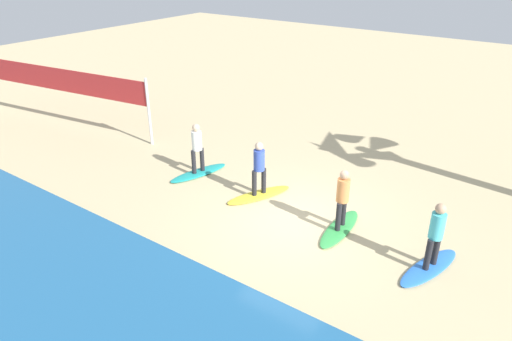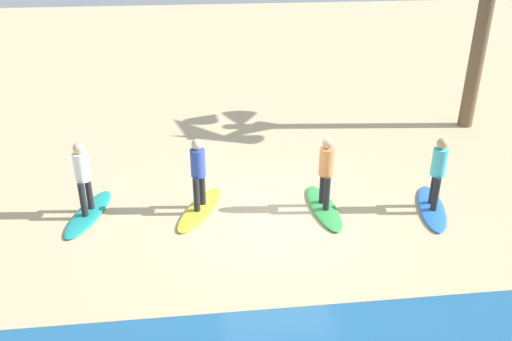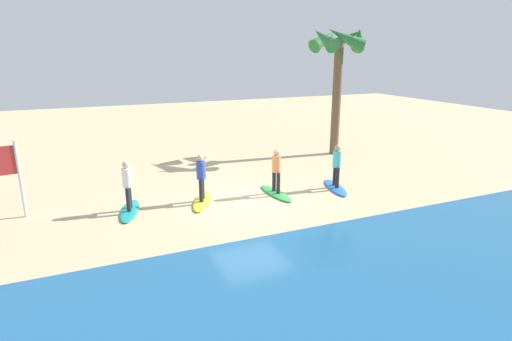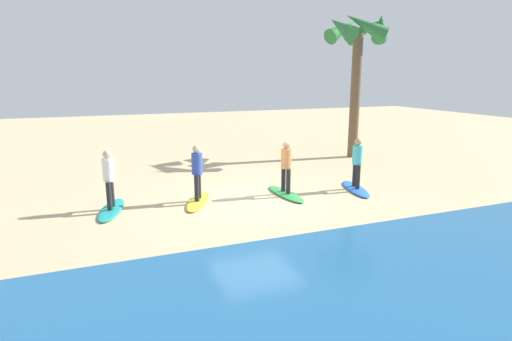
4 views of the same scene
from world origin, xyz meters
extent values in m
plane|color=#CCB789|center=(0.00, 0.00, 0.00)|extent=(60.00, 60.00, 0.00)
ellipsoid|color=blue|center=(-3.53, 0.06, 0.04)|extent=(1.09, 2.17, 0.09)
cylinder|color=#232328|center=(-3.49, 0.21, 0.48)|extent=(0.14, 0.14, 0.78)
cylinder|color=#232328|center=(-3.58, -0.10, 0.48)|extent=(0.14, 0.14, 0.78)
cylinder|color=#4CC6D1|center=(-3.53, 0.06, 1.18)|extent=(0.32, 0.32, 0.62)
sphere|color=tan|center=(-3.53, 0.06, 1.61)|extent=(0.24, 0.24, 0.24)
ellipsoid|color=green|center=(-1.12, -0.24, 0.04)|extent=(0.67, 2.13, 0.09)
cylinder|color=#232328|center=(-1.13, -0.08, 0.48)|extent=(0.14, 0.14, 0.78)
cylinder|color=#232328|center=(-1.11, -0.40, 0.48)|extent=(0.14, 0.14, 0.78)
cylinder|color=#E58C4C|center=(-1.12, -0.24, 1.18)|extent=(0.32, 0.32, 0.62)
sphere|color=tan|center=(-1.12, -0.24, 1.61)|extent=(0.24, 0.24, 0.24)
ellipsoid|color=yellow|center=(1.63, -0.50, 0.04)|extent=(1.38, 2.14, 0.09)
cylinder|color=#232328|center=(1.70, -0.35, 0.48)|extent=(0.14, 0.14, 0.78)
cylinder|color=#232328|center=(1.57, -0.65, 0.48)|extent=(0.14, 0.14, 0.78)
cylinder|color=#334CAD|center=(1.63, -0.50, 1.18)|extent=(0.32, 0.32, 0.62)
sphere|color=beige|center=(1.63, -0.50, 1.61)|extent=(0.24, 0.24, 0.24)
ellipsoid|color=teal|center=(4.08, -0.58, 0.04)|extent=(1.07, 2.17, 0.09)
cylinder|color=#232328|center=(4.12, -0.43, 0.48)|extent=(0.14, 0.14, 0.78)
cylinder|color=#232328|center=(4.04, -0.73, 0.48)|extent=(0.14, 0.14, 0.78)
cylinder|color=white|center=(4.08, -0.58, 1.18)|extent=(0.32, 0.32, 0.62)
sphere|color=beige|center=(4.08, -0.58, 1.61)|extent=(0.24, 0.24, 0.24)
cylinder|color=brown|center=(-6.71, -4.85, 2.73)|extent=(0.44, 0.44, 5.46)
cone|color=#2D7538|center=(-5.81, -4.85, 5.71)|extent=(0.70, 1.93, 1.40)
cone|color=#2D7538|center=(-6.43, -3.99, 5.71)|extent=(2.05, 1.26, 1.40)
cone|color=#2D7538|center=(-7.44, -4.32, 5.71)|extent=(1.70, 1.97, 1.40)
cone|color=#2D7538|center=(-7.44, -5.37, 5.71)|extent=(1.70, 1.97, 1.40)
cone|color=#2D7538|center=(-6.43, -5.70, 5.71)|extent=(2.05, 1.26, 1.40)
camera|label=1|loc=(-5.29, 9.44, 6.77)|focal=32.82mm
camera|label=2|loc=(1.58, 9.88, 6.03)|focal=37.30mm
camera|label=3|loc=(5.35, 12.84, 5.10)|focal=29.19mm
camera|label=4|loc=(4.33, 11.14, 3.72)|focal=29.10mm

